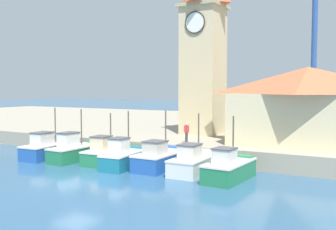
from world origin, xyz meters
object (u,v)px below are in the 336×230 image
fishing_boat_center (161,158)px  warehouse_right (307,105)px  fishing_boat_right_inner (229,168)px  port_crane_near (314,55)px  fishing_boat_left_inner (107,154)px  fishing_boat_left_outer (76,151)px  fishing_boat_far_left (50,149)px  dock_worker_near_tower (186,133)px  fishing_boat_mid_left (124,157)px  clock_tower (203,50)px  fishing_boat_mid_right (194,162)px

fishing_boat_center → warehouse_right: bearing=40.4°
fishing_boat_right_inner → port_crane_near: 21.16m
fishing_boat_left_inner → fishing_boat_left_outer: bearing=-171.5°
warehouse_right → port_crane_near: 12.17m
fishing_boat_right_inner → fishing_boat_far_left: bearing=179.4°
fishing_boat_left_inner → dock_worker_near_tower: fishing_boat_left_inner is taller
fishing_boat_far_left → fishing_boat_left_outer: size_ratio=1.08×
warehouse_right → dock_worker_near_tower: 9.45m
fishing_boat_mid_left → fishing_boat_center: (2.45, 1.04, -0.02)m
fishing_boat_left_outer → fishing_boat_center: 7.47m
fishing_boat_left_outer → clock_tower: size_ratio=0.29×
dock_worker_near_tower → port_crane_near: bearing=64.1°
fishing_boat_mid_left → warehouse_right: warehouse_right is taller
clock_tower → dock_worker_near_tower: clock_tower is taller
fishing_boat_left_inner → fishing_boat_right_inner: 10.18m
fishing_boat_left_inner → fishing_boat_far_left: bearing=-175.1°
dock_worker_near_tower → fishing_boat_mid_right: bearing=-56.4°
fishing_boat_left_outer → dock_worker_near_tower: size_ratio=3.03×
fishing_boat_left_outer → port_crane_near: 25.45m
fishing_boat_right_inner → fishing_boat_left_outer: bearing=178.9°
port_crane_near → clock_tower: bearing=-137.0°
warehouse_right → fishing_boat_mid_right: bearing=-128.8°
fishing_boat_far_left → fishing_boat_mid_right: size_ratio=1.06×
fishing_boat_left_inner → fishing_boat_mid_left: fishing_boat_mid_left is taller
fishing_boat_mid_right → fishing_boat_left_outer: bearing=-176.4°
fishing_boat_far_left → clock_tower: clock_tower is taller
warehouse_right → dock_worker_near_tower: size_ratio=6.94×
fishing_boat_right_inner → dock_worker_near_tower: fishing_boat_right_inner is taller
fishing_boat_mid_right → fishing_boat_right_inner: (2.81, -0.87, 0.03)m
fishing_boat_right_inner → clock_tower: size_ratio=0.27×
fishing_boat_right_inner → fishing_boat_center: bearing=170.4°
fishing_boat_left_outer → fishing_boat_mid_right: (10.11, 0.63, -0.07)m
fishing_boat_mid_right → fishing_boat_right_inner: 2.94m
fishing_boat_left_inner → fishing_boat_right_inner: bearing=-3.7°
fishing_boat_far_left → fishing_boat_left_inner: 5.58m
fishing_boat_mid_left → clock_tower: 14.28m
fishing_boat_center → fishing_boat_mid_right: size_ratio=0.99×
fishing_boat_far_left → port_crane_near: (17.37, 19.20, 8.32)m
clock_tower → warehouse_right: (10.11, -3.07, -4.88)m
fishing_boat_center → fishing_boat_left_inner: bearing=-176.6°
fishing_boat_left_outer → fishing_boat_mid_right: 10.13m
port_crane_near → fishing_boat_left_outer: bearing=-127.3°
fishing_boat_right_inner → dock_worker_near_tower: size_ratio=2.80×
fishing_boat_far_left → fishing_boat_center: fishing_boat_center is taller
fishing_boat_left_inner → port_crane_near: size_ratio=0.24×
fishing_boat_far_left → fishing_boat_mid_left: bearing=-2.1°
fishing_boat_center → warehouse_right: size_ratio=0.44×
fishing_boat_left_inner → warehouse_right: warehouse_right is taller
fishing_boat_left_inner → port_crane_near: bearing=57.7°
fishing_boat_mid_left → fishing_boat_mid_right: (5.12, 0.98, -0.05)m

